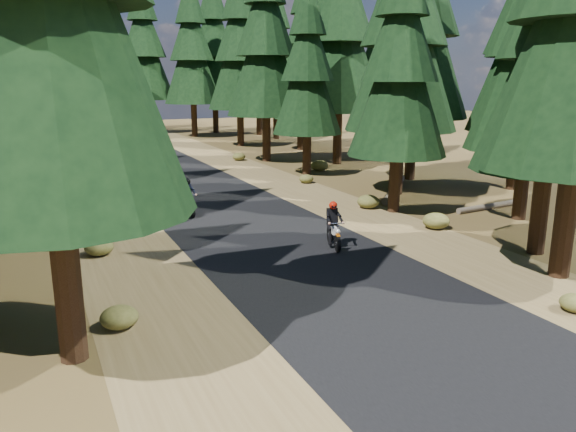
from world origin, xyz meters
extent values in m
plane|color=#433117|center=(0.00, 0.00, 0.00)|extent=(120.00, 120.00, 0.00)
cube|color=black|center=(0.00, 5.00, 0.01)|extent=(6.00, 100.00, 0.01)
cube|color=brown|center=(-4.60, 5.00, 0.00)|extent=(3.20, 100.00, 0.01)
cube|color=brown|center=(4.60, 5.00, 0.00)|extent=(3.20, 100.00, 0.01)
cylinder|color=black|center=(-6.62, -3.09, 2.85)|extent=(0.53, 0.53, 5.71)
cone|color=black|center=(-6.62, -3.09, 6.42)|extent=(4.85, 4.85, 7.14)
cylinder|color=black|center=(5.66, -3.70, 2.92)|extent=(0.53, 0.53, 5.85)
cylinder|color=black|center=(6.77, -1.94, 2.55)|extent=(0.50, 0.50, 5.11)
cone|color=black|center=(6.77, -1.94, 5.75)|extent=(4.34, 4.34, 6.38)
cylinder|color=black|center=(9.67, 1.47, 2.65)|extent=(0.51, 0.51, 5.29)
cone|color=black|center=(9.67, 1.47, 5.96)|extent=(4.50, 4.50, 6.62)
cylinder|color=black|center=(-7.26, 6.17, 2.67)|extent=(0.51, 0.51, 5.34)
cone|color=black|center=(-7.26, 6.17, 6.01)|extent=(4.54, 4.54, 6.68)
cylinder|color=black|center=(6.06, 4.48, 2.26)|extent=(0.48, 0.48, 4.52)
cone|color=black|center=(6.06, 4.48, 5.08)|extent=(3.84, 3.84, 5.65)
cone|color=black|center=(6.06, 4.48, 7.12)|extent=(2.94, 2.94, 4.07)
cylinder|color=black|center=(-7.70, 6.96, 3.21)|extent=(0.56, 0.56, 6.43)
cylinder|color=black|center=(8.28, 7.39, 2.92)|extent=(0.53, 0.53, 5.84)
cone|color=black|center=(8.28, 7.39, 6.57)|extent=(4.96, 4.96, 7.30)
cylinder|color=black|center=(11.21, 10.34, 3.22)|extent=(0.56, 0.56, 6.43)
cone|color=black|center=(11.21, 10.34, 7.24)|extent=(5.47, 5.47, 8.04)
cylinder|color=black|center=(-6.35, 13.89, 2.86)|extent=(0.53, 0.53, 5.72)
cone|color=black|center=(-6.35, 13.89, 6.43)|extent=(4.86, 4.86, 7.15)
cylinder|color=black|center=(6.98, 14.07, 2.25)|extent=(0.48, 0.48, 4.51)
cone|color=black|center=(6.98, 14.07, 5.07)|extent=(3.83, 3.83, 5.64)
cone|color=black|center=(6.98, 14.07, 7.10)|extent=(2.93, 2.93, 4.06)
cone|color=black|center=(6.98, 14.07, 9.13)|extent=(2.03, 2.03, 3.38)
cylinder|color=black|center=(10.48, 16.81, 3.24)|extent=(0.56, 0.56, 6.47)
cone|color=black|center=(10.48, 16.81, 7.28)|extent=(5.50, 5.50, 8.09)
cylinder|color=black|center=(-7.00, 20.76, 2.82)|extent=(0.53, 0.53, 5.64)
cone|color=black|center=(-7.00, 20.76, 6.34)|extent=(4.79, 4.79, 7.05)
cone|color=black|center=(-7.00, 20.76, 8.88)|extent=(3.67, 3.67, 5.08)
cylinder|color=black|center=(6.93, 19.74, 2.91)|extent=(0.53, 0.53, 5.83)
cone|color=black|center=(6.93, 19.74, 6.56)|extent=(4.95, 4.95, 7.29)
cone|color=black|center=(6.93, 19.74, 9.18)|extent=(3.79, 3.79, 5.25)
cylinder|color=black|center=(11.52, 24.15, 2.31)|extent=(0.48, 0.48, 4.61)
cone|color=black|center=(11.52, 24.15, 5.19)|extent=(3.92, 3.92, 5.77)
cone|color=black|center=(11.52, 24.15, 7.27)|extent=(3.00, 3.00, 4.15)
cone|color=black|center=(11.52, 24.15, 9.34)|extent=(2.08, 2.08, 3.46)
cylinder|color=black|center=(-8.12, 27.46, 2.21)|extent=(0.48, 0.48, 4.42)
cone|color=black|center=(-8.12, 27.46, 4.97)|extent=(3.76, 3.76, 5.52)
cylinder|color=black|center=(8.34, 28.41, 2.88)|extent=(0.53, 0.53, 5.76)
cone|color=black|center=(8.34, 28.41, 6.48)|extent=(4.90, 4.90, 7.21)
cone|color=black|center=(8.34, 28.41, 9.08)|extent=(3.75, 3.75, 5.19)
cylinder|color=black|center=(13.03, 32.09, 2.83)|extent=(0.53, 0.53, 5.66)
cone|color=black|center=(13.03, 32.09, 6.37)|extent=(4.81, 4.81, 7.07)
cone|color=black|center=(13.03, 32.09, 8.91)|extent=(3.68, 3.68, 5.09)
cone|color=black|center=(13.03, 32.09, 11.46)|extent=(2.55, 2.55, 4.24)
cylinder|color=black|center=(14.00, 6.00, 2.80)|extent=(0.52, 0.52, 5.60)
cone|color=black|center=(14.00, 6.00, 6.30)|extent=(4.76, 4.76, 7.00)
cylinder|color=black|center=(13.00, 26.00, 3.00)|extent=(0.54, 0.54, 6.00)
cone|color=black|center=(13.00, 26.00, 6.75)|extent=(5.10, 5.10, 7.50)
cone|color=black|center=(13.00, 26.00, 9.45)|extent=(3.90, 3.90, 5.40)
cylinder|color=black|center=(15.00, 18.00, 2.80)|extent=(0.52, 0.52, 5.60)
cone|color=black|center=(15.00, 18.00, 6.30)|extent=(4.76, 4.76, 7.00)
cone|color=black|center=(15.00, 18.00, 8.82)|extent=(3.64, 3.64, 5.04)
cylinder|color=black|center=(-7.00, 37.00, 3.20)|extent=(0.56, 0.56, 6.40)
cone|color=black|center=(-7.00, 37.00, 7.20)|extent=(5.44, 5.44, 8.00)
cone|color=black|center=(-7.00, 37.00, 10.08)|extent=(4.16, 4.16, 5.76)
cylinder|color=black|center=(7.00, 37.00, 3.00)|extent=(0.54, 0.54, 6.00)
cone|color=black|center=(7.00, 37.00, 6.75)|extent=(5.10, 5.10, 7.50)
cone|color=black|center=(7.00, 37.00, 9.45)|extent=(3.90, 3.90, 5.40)
cylinder|color=black|center=(10.00, 40.00, 3.20)|extent=(0.56, 0.56, 6.40)
cone|color=black|center=(10.00, 40.00, 7.20)|extent=(5.44, 5.44, 8.00)
cone|color=black|center=(10.00, 40.00, 10.08)|extent=(4.16, 4.16, 5.76)
cylinder|color=black|center=(-4.00, 43.00, 3.00)|extent=(0.54, 0.54, 6.00)
cone|color=black|center=(-4.00, 43.00, 6.75)|extent=(5.10, 5.10, 7.50)
cone|color=black|center=(-4.00, 43.00, 9.45)|extent=(3.90, 3.90, 5.40)
cylinder|color=black|center=(4.00, 43.00, 3.20)|extent=(0.56, 0.56, 6.40)
cone|color=black|center=(4.00, 43.00, 7.20)|extent=(5.44, 5.44, 8.00)
cone|color=black|center=(4.00, 43.00, 10.08)|extent=(4.16, 4.16, 5.76)
cylinder|color=black|center=(0.00, 46.00, 3.40)|extent=(0.57, 0.57, 6.80)
cone|color=black|center=(0.00, 46.00, 7.65)|extent=(5.78, 5.78, 8.50)
cone|color=black|center=(0.00, 46.00, 10.71)|extent=(4.42, 4.42, 6.12)
cylinder|color=black|center=(13.00, 36.00, 3.00)|extent=(0.54, 0.54, 6.00)
cone|color=black|center=(13.00, 36.00, 6.75)|extent=(5.10, 5.10, 7.50)
cone|color=black|center=(13.00, 36.00, 9.45)|extent=(3.90, 3.90, 5.40)
cylinder|color=#4C4233|center=(8.44, 7.78, 0.16)|extent=(4.37, 4.75, 0.32)
cylinder|color=#4C4233|center=(9.85, 3.18, 0.12)|extent=(3.53, 0.57, 0.24)
ellipsoid|color=#474C1E|center=(8.15, 14.74, 0.31)|extent=(1.02, 1.02, 0.61)
ellipsoid|color=#474C1E|center=(-5.63, -2.05, 0.24)|extent=(0.81, 0.81, 0.49)
ellipsoid|color=#474C1E|center=(5.71, 11.60, 0.22)|extent=(0.74, 0.74, 0.44)
ellipsoid|color=#474C1E|center=(-5.39, 3.45, 0.26)|extent=(0.86, 0.86, 0.52)
ellipsoid|color=#474C1E|center=(5.87, 1.64, 0.28)|extent=(0.95, 0.95, 0.57)
ellipsoid|color=#474C1E|center=(-6.17, 7.38, 0.28)|extent=(0.93, 0.93, 0.56)
ellipsoid|color=#474C1E|center=(-7.92, 18.01, 0.34)|extent=(1.13, 1.13, 0.68)
ellipsoid|color=#474C1E|center=(5.37, 20.70, 0.25)|extent=(0.84, 0.84, 0.51)
ellipsoid|color=#474C1E|center=(-4.12, 13.40, 0.26)|extent=(0.87, 0.87, 0.52)
ellipsoid|color=#474C1E|center=(5.47, 5.42, 0.28)|extent=(0.92, 0.92, 0.55)
ellipsoid|color=#474C1E|center=(3.99, -5.54, 0.21)|extent=(0.69, 0.69, 0.41)
cube|color=black|center=(1.43, 1.17, 0.99)|extent=(0.37, 0.28, 0.47)
sphere|color=#B51507|center=(1.43, 1.17, 1.33)|extent=(0.32, 0.32, 0.26)
cube|color=black|center=(-1.54, 7.37, 0.96)|extent=(0.32, 0.20, 0.46)
sphere|color=black|center=(-1.54, 7.37, 1.29)|extent=(0.26, 0.26, 0.25)
camera|label=1|loc=(-7.02, -13.65, 5.20)|focal=35.00mm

